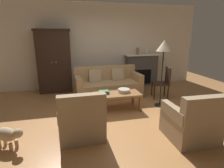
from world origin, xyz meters
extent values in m
plane|color=#B27A47|center=(0.00, 0.00, 0.00)|extent=(9.60, 9.60, 0.00)
cube|color=silver|center=(0.00, 2.55, 1.40)|extent=(7.20, 0.10, 2.80)
cube|color=#4C4947|center=(1.55, 2.30, 0.54)|extent=(1.10, 0.36, 1.08)
cube|color=black|center=(1.55, 2.12, 0.34)|extent=(0.60, 0.01, 0.52)
cube|color=white|center=(1.55, 2.28, 1.10)|extent=(1.26, 0.48, 0.04)
cube|color=black|center=(-1.40, 2.22, 0.94)|extent=(1.00, 0.52, 1.89)
cube|color=black|center=(-1.40, 2.22, 1.92)|extent=(1.06, 0.55, 0.06)
sphere|color=#ADAFB5|center=(-1.46, 1.95, 0.98)|extent=(0.04, 0.04, 0.04)
sphere|color=#ADAFB5|center=(-1.34, 1.95, 0.98)|extent=(0.04, 0.04, 0.04)
cube|color=tan|center=(0.13, 1.33, 0.22)|extent=(1.95, 0.96, 0.44)
cube|color=tan|center=(0.10, 1.67, 0.65)|extent=(1.91, 0.30, 0.42)
cube|color=tan|center=(-0.75, 1.27, 0.55)|extent=(0.21, 0.81, 0.22)
cube|color=tan|center=(1.00, 1.39, 0.55)|extent=(0.21, 0.81, 0.22)
cube|color=tan|center=(-0.24, 1.51, 0.61)|extent=(0.37, 0.21, 0.37)
cube|color=tan|center=(0.46, 1.55, 0.61)|extent=(0.37, 0.21, 0.37)
cube|color=olive|center=(0.13, 0.35, 0.39)|extent=(1.10, 0.60, 0.05)
cube|color=brown|center=(-0.38, 0.09, 0.18)|extent=(0.06, 0.06, 0.37)
cube|color=brown|center=(0.64, 0.09, 0.18)|extent=(0.06, 0.06, 0.37)
cube|color=brown|center=(-0.38, 0.61, 0.18)|extent=(0.06, 0.06, 0.37)
cube|color=brown|center=(0.64, 0.61, 0.18)|extent=(0.06, 0.06, 0.37)
cylinder|color=beige|center=(0.31, 0.37, 0.46)|extent=(0.29, 0.29, 0.08)
cube|color=#38569E|center=(-0.19, 0.37, 0.44)|extent=(0.25, 0.18, 0.04)
cube|color=#427A4C|center=(-0.19, 0.37, 0.47)|extent=(0.24, 0.17, 0.03)
cylinder|color=olive|center=(1.37, 2.28, 1.23)|extent=(0.10, 0.10, 0.23)
cylinder|color=beige|center=(1.73, 2.28, 1.24)|extent=(0.10, 0.10, 0.24)
cube|color=#997F60|center=(-0.80, -0.66, 0.21)|extent=(0.78, 0.78, 0.42)
cube|color=#997F60|center=(-0.79, -0.97, 0.65)|extent=(0.76, 0.18, 0.46)
cube|color=#997F60|center=(-0.47, -0.65, 0.52)|extent=(0.14, 0.70, 0.20)
cube|color=#997F60|center=(-1.13, -0.66, 0.52)|extent=(0.14, 0.70, 0.20)
cube|color=#997F60|center=(1.05, -1.18, 0.21)|extent=(0.78, 0.78, 0.42)
cube|color=#997F60|center=(1.04, -1.49, 0.65)|extent=(0.76, 0.18, 0.46)
cube|color=#997F60|center=(1.38, -1.19, 0.52)|extent=(0.14, 0.70, 0.20)
cube|color=#997F60|center=(0.72, -1.17, 0.52)|extent=(0.14, 0.70, 0.20)
cube|color=black|center=(1.56, 0.88, 0.43)|extent=(0.54, 0.54, 0.04)
cylinder|color=black|center=(1.42, 1.11, 0.21)|extent=(0.04, 0.04, 0.41)
cylinder|color=black|center=(1.32, 0.75, 0.21)|extent=(0.04, 0.04, 0.41)
cylinder|color=black|center=(1.79, 1.01, 0.21)|extent=(0.04, 0.04, 0.41)
cylinder|color=black|center=(1.69, 0.65, 0.21)|extent=(0.04, 0.04, 0.41)
cube|color=black|center=(1.75, 0.83, 0.68)|extent=(0.15, 0.44, 0.45)
cylinder|color=black|center=(1.27, 0.31, 0.01)|extent=(0.26, 0.26, 0.02)
cylinder|color=black|center=(1.27, 0.31, 0.71)|extent=(0.03, 0.03, 1.42)
cone|color=beige|center=(1.27, 0.31, 1.53)|extent=(0.36, 0.36, 0.26)
ellipsoid|color=tan|center=(-1.99, -0.78, 0.25)|extent=(0.45, 0.38, 0.22)
sphere|color=tan|center=(-1.78, -0.91, 0.31)|extent=(0.15, 0.15, 0.15)
cylinder|color=tan|center=(-1.86, -0.80, 0.07)|extent=(0.06, 0.06, 0.14)
cylinder|color=tan|center=(-1.91, -0.89, 0.07)|extent=(0.06, 0.06, 0.14)
cylinder|color=tan|center=(-2.06, -0.67, 0.07)|extent=(0.06, 0.06, 0.14)
camera|label=1|loc=(-0.93, -3.63, 1.77)|focal=28.69mm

